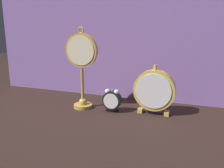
{
  "coord_description": "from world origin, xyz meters",
  "views": [
    {
      "loc": [
        0.34,
        -0.88,
        0.39
      ],
      "look_at": [
        0.0,
        0.08,
        0.13
      ],
      "focal_mm": 40.0,
      "sensor_mm": 36.0,
      "label": 1
    }
  ],
  "objects": [
    {
      "name": "alarm_clock_twin_bell",
      "position": [
        -0.01,
        0.1,
        0.06
      ],
      "size": [
        0.08,
        0.03,
        0.1
      ],
      "color": "black",
      "rests_on": "ground_plane"
    },
    {
      "name": "fabric_backdrop_drape",
      "position": [
        0.0,
        0.33,
        0.36
      ],
      "size": [
        1.51,
        0.01,
        0.72
      ],
      "primitive_type": "cube",
      "color": "#8460A8",
      "rests_on": "ground_plane"
    },
    {
      "name": "ground_plane",
      "position": [
        0.0,
        0.0,
        0.0
      ],
      "size": [
        4.0,
        4.0,
        0.0
      ],
      "primitive_type": "plane",
      "color": "black"
    },
    {
      "name": "mantel_clock_silver",
      "position": [
        0.17,
        0.14,
        0.1
      ],
      "size": [
        0.18,
        0.04,
        0.21
      ],
      "color": "gold",
      "rests_on": "ground_plane"
    },
    {
      "name": "pocket_watch_on_stand",
      "position": [
        -0.15,
        0.11,
        0.19
      ],
      "size": [
        0.15,
        0.09,
        0.37
      ],
      "color": "gold",
      "rests_on": "ground_plane"
    }
  ]
}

